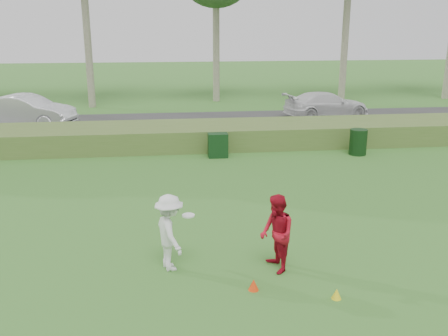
{
  "coord_description": "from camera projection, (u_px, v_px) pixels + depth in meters",
  "views": [
    {
      "loc": [
        -1.58,
        -8.91,
        5.1
      ],
      "look_at": [
        0.0,
        4.0,
        1.3
      ],
      "focal_mm": 40.0,
      "sensor_mm": 36.0,
      "label": 1
    }
  ],
  "objects": [
    {
      "name": "ground",
      "position": [
        248.0,
        284.0,
        10.1
      ],
      "size": [
        120.0,
        120.0,
        0.0
      ],
      "primitive_type": "plane",
      "color": "#2C6822",
      "rests_on": "ground"
    },
    {
      "name": "reed_strip",
      "position": [
        201.0,
        135.0,
        21.41
      ],
      "size": [
        80.0,
        3.0,
        0.9
      ],
      "primitive_type": "cube",
      "color": "#466528",
      "rests_on": "ground"
    },
    {
      "name": "park_road",
      "position": [
        194.0,
        123.0,
        26.29
      ],
      "size": [
        80.0,
        6.0,
        0.06
      ],
      "primitive_type": "cube",
      "color": "#2D2D2D",
      "rests_on": "ground"
    },
    {
      "name": "player_white",
      "position": [
        170.0,
        233.0,
        10.53
      ],
      "size": [
        0.99,
        1.21,
        1.67
      ],
      "rotation": [
        0.0,
        0.0,
        1.87
      ],
      "color": "white",
      "rests_on": "ground"
    },
    {
      "name": "player_red",
      "position": [
        277.0,
        234.0,
        10.46
      ],
      "size": [
        0.76,
        0.91,
        1.68
      ],
      "primitive_type": "imported",
      "rotation": [
        0.0,
        0.0,
        -1.42
      ],
      "color": "#A90E20",
      "rests_on": "ground"
    },
    {
      "name": "cone_orange",
      "position": [
        254.0,
        285.0,
        9.86
      ],
      "size": [
        0.21,
        0.21,
        0.23
      ],
      "primitive_type": "cone",
      "color": "#ED380C",
      "rests_on": "ground"
    },
    {
      "name": "cone_yellow",
      "position": [
        337.0,
        294.0,
        9.55
      ],
      "size": [
        0.19,
        0.19,
        0.21
      ],
      "primitive_type": "cone",
      "color": "yellow",
      "rests_on": "ground"
    },
    {
      "name": "utility_cabinet",
      "position": [
        218.0,
        145.0,
        19.52
      ],
      "size": [
        0.76,
        0.48,
        0.95
      ],
      "primitive_type": "cube",
      "rotation": [
        0.0,
        0.0,
        0.01
      ],
      "color": "black",
      "rests_on": "ground"
    },
    {
      "name": "trash_bin",
      "position": [
        358.0,
        142.0,
        19.91
      ],
      "size": [
        0.79,
        0.79,
        1.03
      ],
      "primitive_type": "cylinder",
      "rotation": [
        0.0,
        0.0,
        -0.16
      ],
      "color": "black",
      "rests_on": "ground"
    },
    {
      "name": "car_mid",
      "position": [
        27.0,
        111.0,
        24.97
      ],
      "size": [
        5.08,
        3.06,
        1.58
      ],
      "primitive_type": "imported",
      "rotation": [
        0.0,
        0.0,
        1.26
      ],
      "color": "white",
      "rests_on": "park_road"
    },
    {
      "name": "car_right",
      "position": [
        327.0,
        105.0,
        27.5
      ],
      "size": [
        4.96,
        2.61,
        1.37
      ],
      "primitive_type": "imported",
      "rotation": [
        0.0,
        0.0,
        1.72
      ],
      "color": "silver",
      "rests_on": "park_road"
    }
  ]
}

